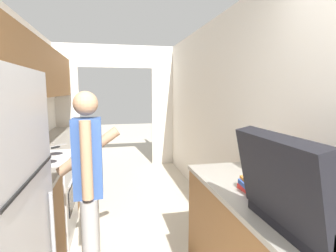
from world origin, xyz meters
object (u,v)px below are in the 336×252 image
Objects in this scene: range_oven at (42,198)px; book_stack at (262,187)px; knife at (57,146)px; suitcase at (306,202)px; person at (89,188)px.

range_oven is 2.27m from book_stack.
range_oven is at bearing -55.36° from knife.
book_stack is at bearing 82.63° from suitcase.
suitcase is (1.68, -1.84, 0.59)m from range_oven.
suitcase reaches higher than book_stack.
knife is at bearing 17.76° from person.
range_oven is 1.13m from person.
suitcase is at bearing -131.63° from person.
person is at bearing 158.43° from book_stack.
suitcase is (1.11, -0.95, 0.19)m from person.
suitcase reaches higher than range_oven.
range_oven is 3.34× the size of knife.
person is at bearing -28.54° from knife.
knife is (-0.50, 1.44, 0.05)m from person.
person reaches higher than range_oven.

